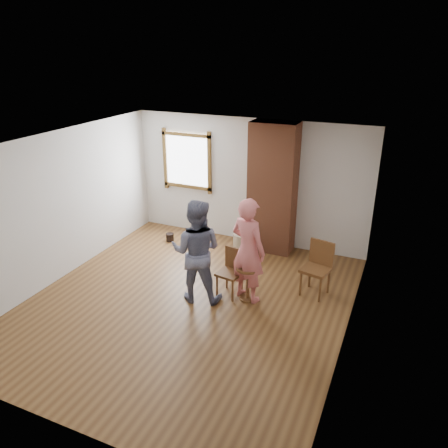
{
  "coord_description": "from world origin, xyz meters",
  "views": [
    {
      "loc": [
        2.99,
        -5.35,
        3.95
      ],
      "look_at": [
        0.3,
        0.8,
        1.15
      ],
      "focal_mm": 35.0,
      "sensor_mm": 36.0,
      "label": 1
    }
  ],
  "objects": [
    {
      "name": "ground",
      "position": [
        0.0,
        0.0,
        0.0
      ],
      "size": [
        5.5,
        5.5,
        0.0
      ],
      "primitive_type": "plane",
      "color": "brown",
      "rests_on": "ground"
    },
    {
      "name": "room_shell",
      "position": [
        -0.06,
        0.61,
        1.81
      ],
      "size": [
        5.04,
        5.52,
        2.62
      ],
      "color": "silver",
      "rests_on": "ground"
    },
    {
      "name": "brick_chimney",
      "position": [
        0.6,
        2.5,
        1.3
      ],
      "size": [
        0.9,
        0.5,
        2.6
      ],
      "primitive_type": "cube",
      "color": "#9C5637",
      "rests_on": "ground"
    },
    {
      "name": "stoneware_crock",
      "position": [
        0.15,
        2.04,
        0.22
      ],
      "size": [
        0.39,
        0.39,
        0.43
      ],
      "primitive_type": "cylinder",
      "rotation": [
        0.0,
        0.0,
        0.17
      ],
      "color": "tan",
      "rests_on": "ground"
    },
    {
      "name": "dark_pot",
      "position": [
        -1.49,
        2.0,
        0.08
      ],
      "size": [
        0.2,
        0.2,
        0.17
      ],
      "primitive_type": "cylinder",
      "rotation": [
        0.0,
        0.0,
        -0.24
      ],
      "color": "black",
      "rests_on": "ground"
    },
    {
      "name": "dining_chair_left",
      "position": [
        0.54,
        0.59,
        0.45
      ],
      "size": [
        0.43,
        0.43,
        0.81
      ],
      "rotation": [
        0.0,
        0.0,
        -0.16
      ],
      "color": "brown",
      "rests_on": "ground"
    },
    {
      "name": "dining_chair_right",
      "position": [
        1.85,
        1.18,
        0.52
      ],
      "size": [
        0.51,
        0.51,
        0.92
      ],
      "rotation": [
        0.0,
        0.0,
        -0.21
      ],
      "color": "brown",
      "rests_on": "ground"
    },
    {
      "name": "side_table",
      "position": [
        0.85,
        0.52,
        0.4
      ],
      "size": [
        0.4,
        0.4,
        0.6
      ],
      "color": "brown",
      "rests_on": "ground"
    },
    {
      "name": "cake_plate",
      "position": [
        0.85,
        0.52,
        0.6
      ],
      "size": [
        0.18,
        0.18,
        0.01
      ],
      "primitive_type": "cylinder",
      "color": "white",
      "rests_on": "side_table"
    },
    {
      "name": "cake_slice",
      "position": [
        0.86,
        0.52,
        0.64
      ],
      "size": [
        0.08,
        0.07,
        0.06
      ],
      "primitive_type": "cube",
      "color": "silver",
      "rests_on": "cake_plate"
    },
    {
      "name": "man",
      "position": [
        0.08,
        0.21,
        0.87
      ],
      "size": [
        0.97,
        0.82,
        1.73
      ],
      "primitive_type": "imported",
      "rotation": [
        0.0,
        0.0,
        3.36
      ],
      "color": "#15193B",
      "rests_on": "ground"
    },
    {
      "name": "person_pink",
      "position": [
        0.83,
        0.55,
        0.88
      ],
      "size": [
        0.74,
        0.61,
        1.76
      ],
      "primitive_type": "imported",
      "rotation": [
        0.0,
        0.0,
        2.81
      ],
      "color": "#DC6E6E",
      "rests_on": "ground"
    }
  ]
}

